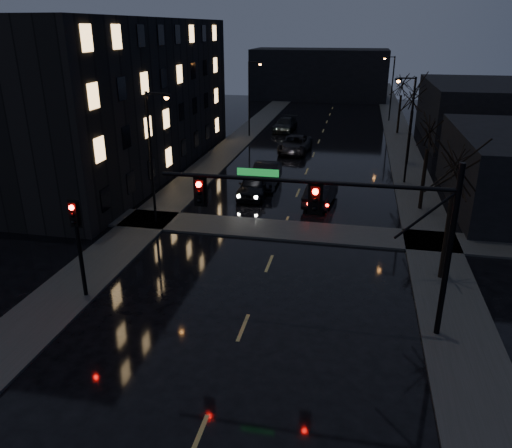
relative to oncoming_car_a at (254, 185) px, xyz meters
The scene contains 21 objects.
sidewalk_left 11.70m from the oncoming_car_a, 117.93° to the left, with size 3.00×140.00×0.12m, color #2D2D2B.
sidewalk_right 15.49m from the oncoming_car_a, 41.82° to the left, with size 3.00×140.00×0.12m, color #2D2D2B.
sidewalk_cross 6.93m from the oncoming_car_a, 63.88° to the right, with size 40.00×3.00×0.12m, color #2D2D2B.
apartment_block 15.38m from the oncoming_car_a, 158.46° to the left, with size 12.00×30.00×12.00m, color black.
commercial_right_far 30.82m from the oncoming_car_a, 49.34° to the left, with size 12.00×18.00×6.00m, color black.
far_block 53.41m from the oncoming_car_a, 89.97° to the left, with size 22.00×10.00×8.00m, color black.
signal_mast 17.60m from the oncoming_car_a, 66.32° to the right, with size 11.11×0.41×7.00m.
signal_pole_left 16.46m from the oncoming_car_a, 105.90° to the right, with size 0.35×0.41×4.53m.
tree_near 16.55m from the oncoming_car_a, 43.06° to the right, with size 3.52×3.52×8.08m.
tree_mid_a 12.50m from the oncoming_car_a, ahead, with size 3.30×3.30×7.58m.
tree_mid_b 17.10m from the oncoming_car_a, 44.72° to the left, with size 3.74×3.74×8.59m.
tree_far 28.27m from the oncoming_car_a, 65.70° to the left, with size 3.43×3.43×7.88m.
streetlight_l_near 9.00m from the oncoming_car_a, 124.26° to the right, with size 1.53×0.28×8.00m.
streetlight_l_far 21.19m from the oncoming_car_a, 102.63° to the left, with size 1.53×0.28×8.00m.
streetlight_r_mid 12.51m from the oncoming_car_a, 26.61° to the left, with size 1.53×0.28×8.00m.
streetlight_r_far 35.19m from the oncoming_car_a, 72.33° to the left, with size 1.53×0.28×8.00m.
oncoming_car_a is the anchor object (origin of this frame).
oncoming_car_b 2.64m from the oncoming_car_a, 81.94° to the left, with size 1.81×5.19×1.71m, color black.
oncoming_car_c 14.01m from the oncoming_car_a, 85.25° to the left, with size 2.63×5.70×1.58m, color black.
oncoming_car_d 24.34m from the oncoming_car_a, 93.22° to the left, with size 2.17×5.35×1.55m, color black.
lead_car 4.90m from the oncoming_car_a, ahead, with size 1.59×4.56×1.50m, color black.
Camera 1 is at (3.97, -8.79, 11.35)m, focal length 35.00 mm.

